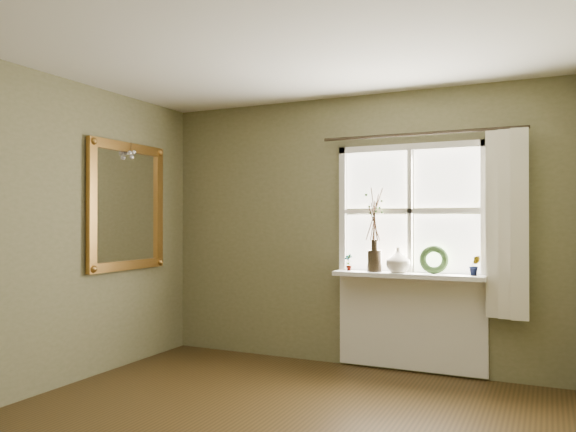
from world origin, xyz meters
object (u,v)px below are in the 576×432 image
(cream_vase, at_px, (398,260))
(gilt_mirror, at_px, (127,206))
(dark_jug, at_px, (374,261))
(wreath, at_px, (434,263))

(cream_vase, distance_m, gilt_mirror, 2.61)
(cream_vase, height_order, gilt_mirror, gilt_mirror)
(dark_jug, xyz_separation_m, cream_vase, (0.22, 0.00, 0.01))
(cream_vase, xyz_separation_m, gilt_mirror, (-2.43, -0.82, 0.50))
(gilt_mirror, bearing_deg, dark_jug, 20.47)
(wreath, bearing_deg, cream_vase, 177.09)
(dark_jug, bearing_deg, wreath, 4.27)
(dark_jug, distance_m, cream_vase, 0.22)
(gilt_mirror, bearing_deg, wreath, 17.48)
(dark_jug, xyz_separation_m, wreath, (0.54, 0.04, -0.00))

